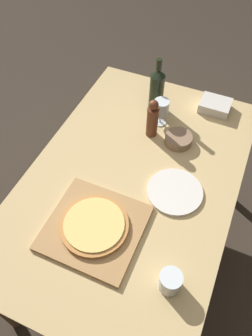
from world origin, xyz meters
The scene contains 11 objects.
ground_plane centered at (0.00, 0.00, 0.00)m, with size 12.00×12.00×0.00m, color #382D23.
dining_table centered at (0.00, 0.00, 0.66)m, with size 0.94×1.46×0.76m.
cutting_board centered at (-0.04, -0.30, 0.77)m, with size 0.38×0.37×0.02m.
pizza centered at (-0.04, -0.30, 0.79)m, with size 0.28×0.28×0.02m.
wine_bottle centered at (-0.07, 0.49, 0.88)m, with size 0.08×0.08×0.30m.
pepper_mill centered at (-0.02, 0.30, 0.86)m, with size 0.06×0.06×0.22m.
wine_glass centered at (-0.01, 0.39, 0.85)m, with size 0.08×0.08×0.14m.
small_bowl centered at (0.13, 0.29, 0.78)m, with size 0.13×0.13×0.05m.
drinking_tumbler centered at (0.32, -0.40, 0.80)m, with size 0.08×0.08×0.09m.
dinner_plate centered at (0.21, 0.00, 0.76)m, with size 0.25×0.25×0.01m.
food_container centered at (0.23, 0.60, 0.78)m, with size 0.16×0.13×0.05m.
Camera 1 is at (0.33, -0.83, 1.98)m, focal length 35.00 mm.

